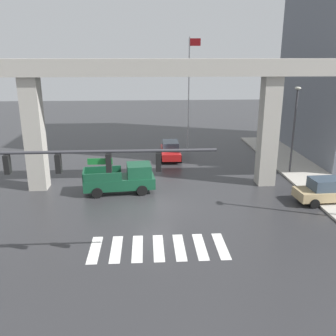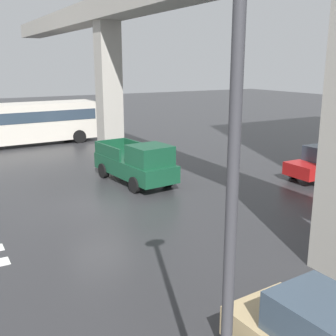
# 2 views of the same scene
# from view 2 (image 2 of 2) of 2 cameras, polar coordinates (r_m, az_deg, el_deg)

# --- Properties ---
(ground_plane) EXTENTS (120.00, 120.00, 0.00)m
(ground_plane) POSITION_cam_2_polar(r_m,az_deg,el_deg) (17.50, -9.39, -5.17)
(ground_plane) COLOR #2D2D30
(elevated_overpass) EXTENTS (58.04, 1.83, 9.41)m
(elevated_overpass) POSITION_cam_2_polar(r_m,az_deg,el_deg) (18.45, 2.23, 21.12)
(elevated_overpass) COLOR #ADA89E
(elevated_overpass) RESTS_ON ground
(pickup_truck) EXTENTS (5.26, 2.45, 2.08)m
(pickup_truck) POSITION_cam_2_polar(r_m,az_deg,el_deg) (20.29, -4.24, 0.59)
(pickup_truck) COLOR #14472D
(pickup_truck) RESTS_ON ground
(city_bus) EXTENTS (3.11, 10.89, 2.99)m
(city_bus) POSITION_cam_2_polar(r_m,az_deg,el_deg) (31.53, -19.48, 6.06)
(city_bus) COLOR beige
(city_bus) RESTS_ON ground
(sedan_red) EXTENTS (2.00, 4.32, 1.72)m
(sedan_red) POSITION_cam_2_polar(r_m,az_deg,el_deg) (22.61, 21.02, 0.73)
(sedan_red) COLOR red
(sedan_red) RESTS_ON ground
(street_lamp_near_corner) EXTENTS (0.44, 0.70, 7.24)m
(street_lamp_near_corner) POSITION_cam_2_polar(r_m,az_deg,el_deg) (5.19, 9.00, 0.71)
(street_lamp_near_corner) COLOR #38383D
(street_lamp_near_corner) RESTS_ON ground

